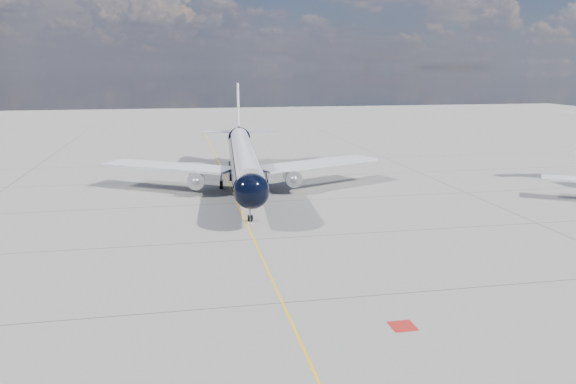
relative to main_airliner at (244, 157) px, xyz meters
name	(u,v)px	position (x,y,z in m)	size (l,w,h in m)	color
ground	(233,194)	(-1.83, -3.61, -4.20)	(320.00, 320.00, 0.00)	gray
taxiway_centerline	(237,203)	(-1.83, -8.61, -4.20)	(0.16, 160.00, 0.01)	#FFB30D
red_marking	(403,326)	(4.97, -43.61, -4.20)	(1.60, 1.60, 0.01)	maroon
main_airliner	(244,157)	(0.00, 0.00, 0.00)	(38.40, 46.88, 13.54)	black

